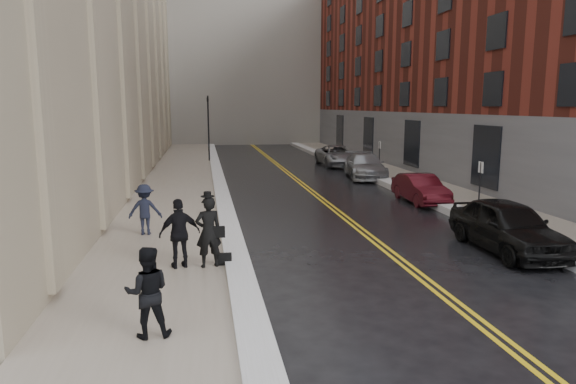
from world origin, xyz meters
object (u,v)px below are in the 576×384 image
object	(u,v)px
pedestrian_c	(180,233)
car_maroon	(420,189)
car_silver_far	(337,156)
pedestrian_main	(208,232)
car_silver_near	(365,166)
pedestrian_b	(145,209)
pedestrian_a	(147,292)
car_black	(508,226)

from	to	relation	value
pedestrian_c	car_maroon	bearing A→B (deg)	-156.25
car_silver_far	pedestrian_main	bearing A→B (deg)	-112.62
car_silver_near	pedestrian_b	world-z (taller)	pedestrian_b
pedestrian_b	pedestrian_c	xyz separation A→B (m)	(1.31, -3.87, 0.08)
car_silver_near	pedestrian_a	xyz separation A→B (m)	(-10.95, -20.96, 0.26)
car_black	car_silver_near	distance (m)	16.37
pedestrian_b	pedestrian_c	world-z (taller)	pedestrian_c
pedestrian_a	pedestrian_b	xyz separation A→B (m)	(-0.89, 8.01, -0.02)
car_maroon	pedestrian_main	world-z (taller)	pedestrian_main
pedestrian_a	pedestrian_b	distance (m)	8.06
pedestrian_main	pedestrian_a	bearing A→B (deg)	61.84
car_maroon	pedestrian_a	distance (m)	16.74
pedestrian_a	pedestrian_main	bearing A→B (deg)	-109.53
car_silver_far	pedestrian_a	bearing A→B (deg)	-111.67
pedestrian_a	car_silver_far	bearing A→B (deg)	-115.21
car_black	car_silver_near	size ratio (longest dim) A/B	0.90
car_black	pedestrian_main	world-z (taller)	pedestrian_main
car_silver_near	pedestrian_main	distance (m)	19.50
car_silver_near	pedestrian_a	distance (m)	23.65
pedestrian_main	pedestrian_b	bearing A→B (deg)	-74.44
pedestrian_b	car_black	bearing A→B (deg)	165.08
car_black	car_silver_far	world-z (taller)	car_black
car_silver_near	car_silver_far	size ratio (longest dim) A/B	0.97
pedestrian_main	car_silver_far	bearing A→B (deg)	-124.79
car_silver_far	pedestrian_c	world-z (taller)	pedestrian_c
pedestrian_main	car_maroon	bearing A→B (deg)	-150.95
car_silver_near	car_silver_far	xyz separation A→B (m)	(-0.00, 6.59, -0.01)
pedestrian_a	pedestrian_c	distance (m)	4.17
pedestrian_a	pedestrian_c	world-z (taller)	pedestrian_c
car_maroon	pedestrian_main	xyz separation A→B (m)	(-9.78, -8.56, 0.45)
car_silver_near	pedestrian_c	size ratio (longest dim) A/B	2.81
car_black	pedestrian_main	size ratio (longest dim) A/B	2.45
pedestrian_c	car_black	bearing A→B (deg)	167.47
car_maroon	pedestrian_b	size ratio (longest dim) A/B	2.35
car_black	car_silver_far	distance (m)	22.96
pedestrian_b	pedestrian_c	distance (m)	4.08
pedestrian_c	pedestrian_b	bearing A→B (deg)	-86.52
car_maroon	pedestrian_a	xyz separation A→B (m)	(-10.95, -12.65, 0.36)
car_maroon	pedestrian_c	size ratio (longest dim) A/B	2.13
car_black	pedestrian_main	bearing A→B (deg)	-175.98
car_maroon	pedestrian_main	distance (m)	13.00
car_silver_far	pedestrian_c	bearing A→B (deg)	-114.22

